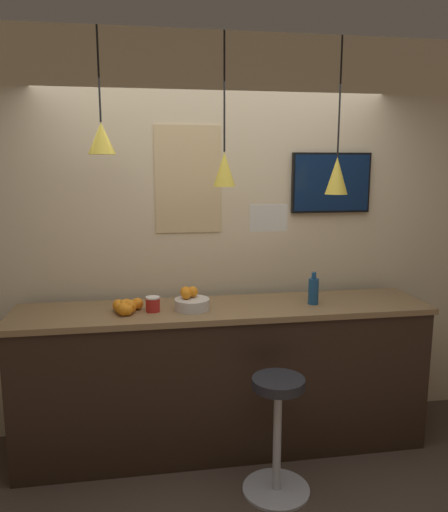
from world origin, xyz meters
TOP-DOWN VIEW (x-y plane):
  - ground_plane at (0.00, 0.00)m, footprint 14.00×14.00m
  - back_wall at (0.00, 1.10)m, footprint 8.00×0.06m
  - service_counter at (0.00, 0.70)m, footprint 2.83×0.59m
  - bar_stool at (0.23, 0.14)m, footprint 0.42×0.42m
  - fruit_bowl at (-0.23, 0.67)m, footprint 0.23×0.23m
  - orange_pile at (-0.66, 0.66)m, footprint 0.20×0.21m
  - juice_bottle at (0.62, 0.66)m, footprint 0.07×0.07m
  - spread_jar at (-0.48, 0.66)m, footprint 0.09×0.09m
  - pendant_lamp_left at (-0.77, 0.68)m, footprint 0.17×0.17m
  - pendant_lamp_middle at (0.00, 0.68)m, footprint 0.14×0.14m
  - pendant_lamp_right at (0.77, 0.68)m, footprint 0.15×0.15m
  - mounted_tv at (0.87, 1.05)m, footprint 0.61×0.04m
  - hanging_menu_board at (0.25, 0.48)m, footprint 0.24×0.01m
  - wall_poster at (-0.20, 1.07)m, footprint 0.47×0.01m

SIDE VIEW (x-z plane):
  - ground_plane at x=0.00m, z-range 0.00..0.00m
  - bar_stool at x=0.23m, z-range 0.08..0.82m
  - service_counter at x=0.00m, z-range 0.00..1.03m
  - orange_pile at x=-0.66m, z-range 1.03..1.12m
  - spread_jar at x=-0.48m, z-range 1.03..1.13m
  - fruit_bowl at x=-0.23m, z-range 1.01..1.16m
  - juice_bottle at x=0.62m, z-range 1.01..1.24m
  - back_wall at x=0.00m, z-range 0.00..2.90m
  - hanging_menu_board at x=0.25m, z-range 1.57..1.74m
  - mounted_tv at x=0.87m, z-range 1.63..2.07m
  - wall_poster at x=-0.20m, z-range 1.50..2.26m
  - pendant_lamp_right at x=0.77m, z-range 1.41..2.43m
  - pendant_lamp_middle at x=0.00m, z-range 1.48..2.44m
  - pendant_lamp_left at x=-0.77m, z-range 1.77..2.52m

